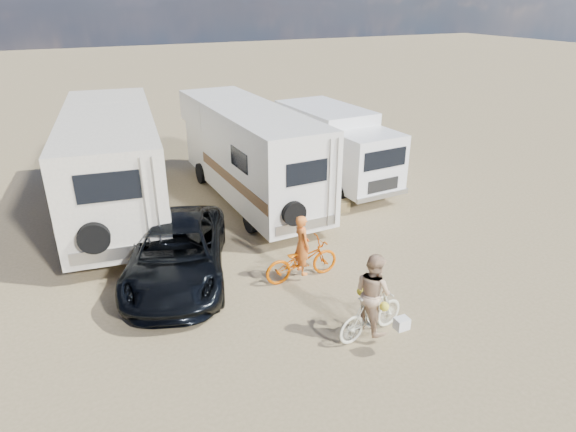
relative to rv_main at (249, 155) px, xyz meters
name	(u,v)px	position (x,y,z in m)	size (l,w,h in m)	color
ground	(350,288)	(0.10, -6.61, -1.67)	(140.00, 140.00, 0.00)	#957F58
rv_main	(249,155)	(0.00, 0.00, 0.00)	(2.33, 8.28, 3.33)	silver
rv_left	(113,166)	(-4.48, 0.68, 0.03)	(2.74, 8.95, 3.40)	white
box_truck	(336,149)	(3.55, 0.05, -0.22)	(2.28, 5.74, 2.89)	white
dark_suv	(177,253)	(-3.68, -4.25, -0.95)	(2.39, 5.19, 1.44)	black
bike_man	(302,260)	(-0.80, -5.67, -1.14)	(0.70, 2.02, 1.06)	#C24D00
bike_woman	(371,314)	(-0.52, -8.42, -1.14)	(0.50, 1.76, 1.06)	beige
rider_man	(302,251)	(-0.80, -5.67, -0.86)	(0.59, 0.38, 1.60)	orange
rider_woman	(372,299)	(-0.52, -8.42, -0.77)	(0.88, 0.68, 1.80)	tan
bike_parked	(375,177)	(4.74, -0.93, -1.24)	(0.57, 1.62, 0.85)	#232523
cooler	(203,246)	(-2.74, -3.28, -1.42)	(0.61, 0.44, 0.49)	#1F5B7F
crate	(342,206)	(2.48, -2.27, -1.49)	(0.44, 0.44, 0.36)	olive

